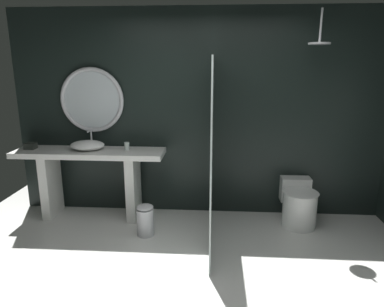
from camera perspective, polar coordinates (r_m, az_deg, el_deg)
The scene contains 11 objects.
ground_plane at distance 3.23m, azimuth -0.19°, elevation -22.44°, with size 5.76×5.76×0.00m, color silver.
back_wall_panel at distance 4.52m, azimuth 1.54°, elevation 6.34°, with size 4.80×0.10×2.60m, color black.
vanity_counter at distance 4.65m, azimuth -16.07°, elevation -2.82°, with size 1.87×0.48×0.88m.
vessel_sink at distance 4.59m, azimuth -16.60°, elevation 1.30°, with size 0.43×0.35×0.23m.
tumbler_cup at distance 4.47m, azimuth -10.51°, elevation 1.19°, with size 0.06×0.06×0.10m, color silver.
tissue_box at distance 4.90m, azimuth -24.70°, elevation 1.13°, with size 0.13×0.13×0.08m, color #282D28.
round_wall_mirror at distance 4.68m, azimuth -15.90°, elevation 8.33°, with size 0.82×0.05×0.82m.
shower_glass_panel at distance 3.78m, azimuth 3.27°, elevation 0.10°, with size 0.02×1.52×2.00m, color silver.
rain_shower_head at distance 4.18m, azimuth 19.98°, elevation 16.80°, with size 0.23×0.23×0.37m.
toilet at distance 4.55m, azimuth 16.86°, elevation -7.86°, with size 0.42×0.62×0.53m.
waste_bin at distance 4.15m, azimuth -7.58°, elevation -10.61°, with size 0.19×0.19×0.37m.
Camera 1 is at (0.19, -2.58, 1.94)m, focal length 32.92 mm.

